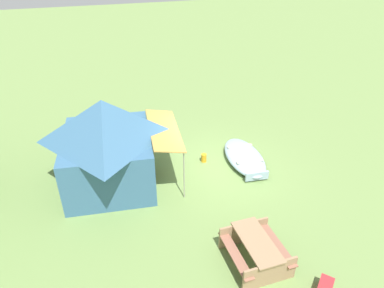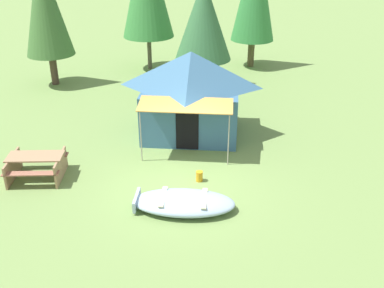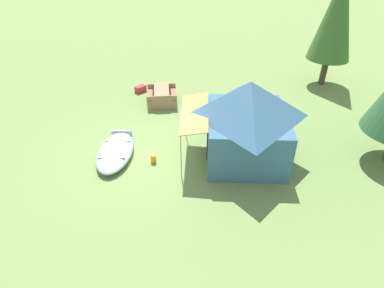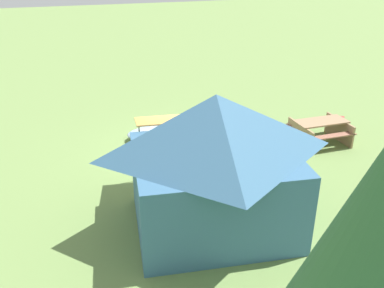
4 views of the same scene
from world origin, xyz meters
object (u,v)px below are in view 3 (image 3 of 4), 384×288
beached_rowboat (115,151)px  canvas_cabin_tent (247,120)px  cooler_box (141,89)px  picnic_table (162,94)px  pine_tree_back_right (337,14)px  fuel_can (153,158)px

beached_rowboat → canvas_cabin_tent: (0.40, 4.86, 1.36)m
beached_rowboat → cooler_box: beached_rowboat is taller
cooler_box → canvas_cabin_tent: bearing=33.9°
beached_rowboat → picnic_table: 4.73m
canvas_cabin_tent → cooler_box: size_ratio=7.50×
beached_rowboat → canvas_cabin_tent: 5.06m
canvas_cabin_tent → pine_tree_back_right: bearing=137.3°
picnic_table → fuel_can: picnic_table is taller
beached_rowboat → picnic_table: (-4.35, 1.84, 0.25)m
picnic_table → pine_tree_back_right: 9.49m
fuel_can → pine_tree_back_right: (-6.39, 9.21, 3.52)m
fuel_can → beached_rowboat: bearing=-109.8°
pine_tree_back_right → canvas_cabin_tent: bearing=-42.7°
beached_rowboat → fuel_can: (0.52, 1.43, -0.05)m
beached_rowboat → pine_tree_back_right: size_ratio=0.49×
beached_rowboat → cooler_box: size_ratio=5.09×
beached_rowboat → canvas_cabin_tent: bearing=85.3°
pine_tree_back_right → beached_rowboat: bearing=-61.1°
beached_rowboat → cooler_box: (-5.72, 0.74, -0.05)m
beached_rowboat → fuel_can: 1.52m
fuel_can → canvas_cabin_tent: bearing=91.9°
canvas_cabin_tent → fuel_can: 3.71m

